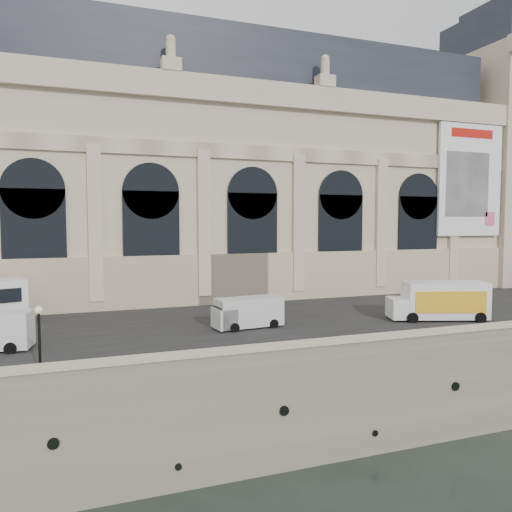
% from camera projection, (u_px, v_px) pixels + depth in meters
% --- Properties ---
extents(ground, '(260.00, 260.00, 0.00)m').
position_uv_depth(ground, '(428.00, 445.00, 31.65)').
color(ground, black).
rests_on(ground, ground).
extents(quay, '(160.00, 70.00, 6.00)m').
position_uv_depth(quay, '(247.00, 308.00, 64.21)').
color(quay, gray).
rests_on(quay, ground).
extents(street, '(160.00, 24.00, 0.06)m').
position_uv_depth(street, '(325.00, 313.00, 44.34)').
color(street, '#2D2D2D').
rests_on(street, quay).
extents(parapet, '(160.00, 1.40, 1.21)m').
position_uv_depth(parapet, '(424.00, 340.00, 31.75)').
color(parapet, gray).
rests_on(parapet, quay).
extents(museum, '(69.00, 18.70, 29.10)m').
position_uv_depth(museum, '(210.00, 173.00, 57.11)').
color(museum, beige).
rests_on(museum, quay).
extents(clock_pavilion, '(13.00, 14.72, 36.70)m').
position_uv_depth(clock_pavilion, '(500.00, 153.00, 67.88)').
color(clock_pavilion, beige).
rests_on(clock_pavilion, quay).
extents(van_c, '(5.50, 2.63, 2.37)m').
position_uv_depth(van_c, '(245.00, 313.00, 38.09)').
color(van_c, silver).
rests_on(van_c, quay).
extents(box_truck, '(8.30, 4.96, 3.19)m').
position_uv_depth(box_truck, '(439.00, 301.00, 41.27)').
color(box_truck, white).
rests_on(box_truck, quay).
extents(lamp_left, '(0.39, 0.39, 3.82)m').
position_uv_depth(lamp_left, '(40.00, 343.00, 25.84)').
color(lamp_left, black).
rests_on(lamp_left, quay).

